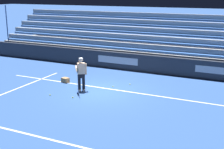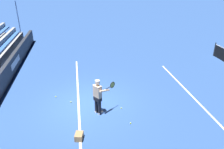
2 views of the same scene
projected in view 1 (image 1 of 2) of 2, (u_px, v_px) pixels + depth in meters
ground_plane at (100, 91)px, 15.89m from camera, size 160.00×160.00×0.00m
court_baseline_white at (105, 88)px, 16.32m from camera, size 12.00×0.10×0.01m
court_service_line_white at (29, 134)px, 11.10m from camera, size 8.22×0.10×0.01m
back_wall_sponsor_board at (134, 62)px, 19.75m from camera, size 24.02×0.25×1.10m
bleacher_stand at (148, 51)px, 21.97m from camera, size 22.82×4.00×3.85m
tennis_player at (81, 74)px, 15.66m from camera, size 0.64×1.04×1.71m
ball_box_cardboard at (65, 80)px, 17.36m from camera, size 0.46×0.38×0.26m
tennis_ball_near_player at (73, 97)px, 14.83m from camera, size 0.07×0.07×0.07m
tennis_ball_on_baseline at (50, 95)px, 15.19m from camera, size 0.07×0.07×0.07m
tennis_ball_stray_back at (130, 84)px, 16.94m from camera, size 0.07×0.07×0.07m
tennis_ball_far_right at (113, 86)px, 16.52m from camera, size 0.07×0.07×0.07m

